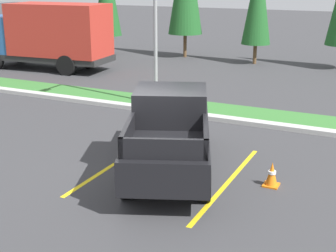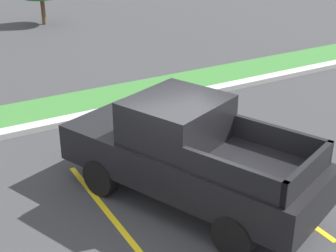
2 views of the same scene
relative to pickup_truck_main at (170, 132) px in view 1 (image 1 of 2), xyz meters
name	(u,v)px [view 1 (image 1 of 2)]	position (x,y,z in m)	size (l,w,h in m)	color
ground_plane	(153,172)	(-0.36, -0.24, -1.04)	(120.00, 120.00, 0.00)	#38383A
parking_line_near	(118,162)	(-1.53, -0.05, -1.04)	(0.12, 4.80, 0.01)	yellow
parking_line_far	(228,182)	(1.57, -0.05, -1.04)	(0.12, 4.80, 0.01)	yellow
curb_strip	(220,118)	(-0.36, 4.76, -0.97)	(56.00, 0.40, 0.15)	#B2B2AD
grass_median	(230,112)	(-0.36, 5.86, -1.01)	(56.00, 1.80, 0.06)	#387533
pickup_truck_main	(170,132)	(0.00, 0.00, 0.00)	(3.72, 5.54, 2.10)	black
cargo_truck_distant	(49,34)	(-11.62, 9.76, 0.81)	(6.97, 2.98, 3.40)	black
street_light	(153,9)	(-3.29, 5.49, 2.56)	(0.24, 1.49, 6.12)	gray
traffic_cone	(272,174)	(2.55, 0.22, -0.75)	(0.36, 0.36, 0.60)	orange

